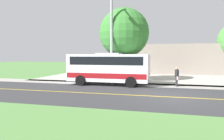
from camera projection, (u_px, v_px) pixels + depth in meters
ground_plane at (173, 97)px, 13.62m from camera, size 120.00×120.00×0.00m
road_surface at (173, 97)px, 13.62m from camera, size 8.00×100.00×0.01m
sidewalk at (172, 86)px, 18.63m from camera, size 2.40×100.00×0.01m
parking_lot_surface at (198, 78)px, 24.81m from camera, size 14.00×36.00×0.01m
road_centre_line at (173, 97)px, 13.62m from camera, size 0.16×100.00×0.00m
shuttle_bus_front at (109, 67)px, 19.30m from camera, size 2.74×7.27×2.85m
pedestrian_with_bags at (177, 76)px, 18.27m from camera, size 0.72×0.34×1.64m
street_light_pole at (111, 34)px, 19.38m from camera, size 1.97×0.24×8.20m
tree_curbside at (124, 33)px, 21.62m from camera, size 4.99×4.99×7.37m
commercial_building at (182, 59)px, 33.69m from camera, size 10.00×17.72×4.18m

